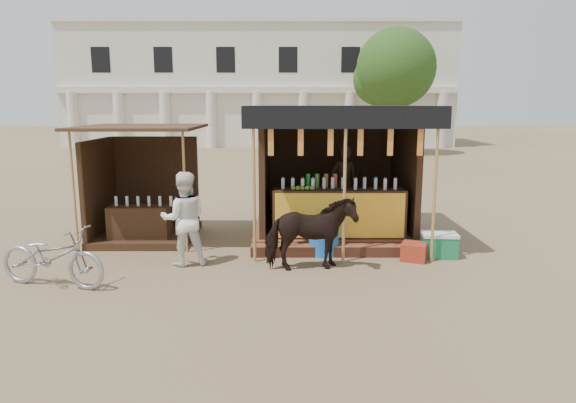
{
  "coord_description": "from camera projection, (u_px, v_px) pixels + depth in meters",
  "views": [
    {
      "loc": [
        0.0,
        -7.39,
        2.81
      ],
      "look_at": [
        0.0,
        1.6,
        1.1
      ],
      "focal_mm": 32.0,
      "sensor_mm": 36.0,
      "label": 1
    }
  ],
  "objects": [
    {
      "name": "ground",
      "position": [
        288.0,
        292.0,
        7.79
      ],
      "size": [
        120.0,
        120.0,
        0.0
      ],
      "primitive_type": "plane",
      "color": "#846B4C",
      "rests_on": "ground"
    },
    {
      "name": "main_stall",
      "position": [
        336.0,
        189.0,
        10.9
      ],
      "size": [
        3.6,
        3.61,
        2.78
      ],
      "color": "brown",
      "rests_on": "ground"
    },
    {
      "name": "motorbike",
      "position": [
        52.0,
        257.0,
        7.97
      ],
      "size": [
        1.92,
        1.06,
        0.96
      ],
      "primitive_type": "imported",
      "rotation": [
        0.0,
        0.0,
        1.32
      ],
      "color": "#A09FA7",
      "rests_on": "ground"
    },
    {
      "name": "blue_barrel",
      "position": [
        324.0,
        238.0,
        9.69
      ],
      "size": [
        0.74,
        0.74,
        0.63
      ],
      "primitive_type": "cylinder",
      "rotation": [
        0.0,
        0.0,
        0.41
      ],
      "color": "blue",
      "rests_on": "ground"
    },
    {
      "name": "bystander",
      "position": [
        184.0,
        219.0,
        8.99
      ],
      "size": [
        0.93,
        0.8,
        1.66
      ],
      "primitive_type": "imported",
      "rotation": [
        0.0,
        0.0,
        3.37
      ],
      "color": "white",
      "rests_on": "ground"
    },
    {
      "name": "cooler",
      "position": [
        439.0,
        245.0,
        9.55
      ],
      "size": [
        0.67,
        0.48,
        0.46
      ],
      "color": "#1A774A",
      "rests_on": "ground"
    },
    {
      "name": "secondary_stall",
      "position": [
        138.0,
        199.0,
        10.81
      ],
      "size": [
        2.4,
        2.4,
        2.38
      ],
      "color": "#3D2416",
      "rests_on": "ground"
    },
    {
      "name": "background_building",
      "position": [
        260.0,
        87.0,
        36.46
      ],
      "size": [
        26.0,
        7.45,
        8.18
      ],
      "color": "silver",
      "rests_on": "ground"
    },
    {
      "name": "red_crate",
      "position": [
        414.0,
        252.0,
        9.36
      ],
      "size": [
        0.57,
        0.56,
        0.32
      ],
      "primitive_type": "cube",
      "rotation": [
        0.0,
        0.0,
        -0.39
      ],
      "color": "maroon",
      "rests_on": "ground"
    },
    {
      "name": "cow",
      "position": [
        310.0,
        234.0,
        8.71
      ],
      "size": [
        1.61,
        0.94,
        1.28
      ],
      "primitive_type": "imported",
      "rotation": [
        0.0,
        0.0,
        1.74
      ],
      "color": "black",
      "rests_on": "ground"
    },
    {
      "name": "tree",
      "position": [
        392.0,
        71.0,
        28.67
      ],
      "size": [
        4.5,
        4.4,
        7.0
      ],
      "color": "#382314",
      "rests_on": "ground"
    }
  ]
}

